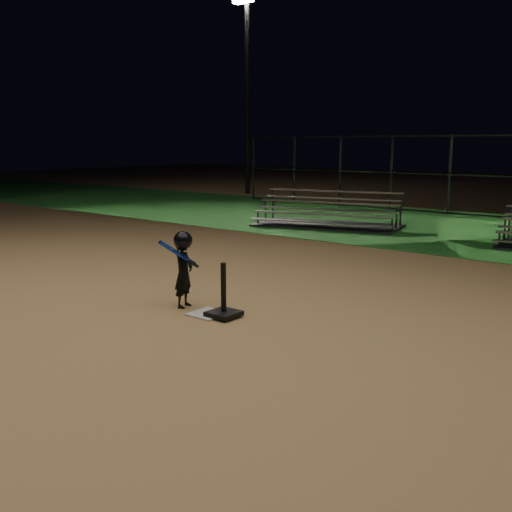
{
  "coord_description": "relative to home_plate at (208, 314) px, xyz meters",
  "views": [
    {
      "loc": [
        5.38,
        -5.55,
        2.26
      ],
      "look_at": [
        0.0,
        1.0,
        0.65
      ],
      "focal_mm": 42.24,
      "sensor_mm": 36.0,
      "label": 1
    }
  ],
  "objects": [
    {
      "name": "ground",
      "position": [
        0.0,
        0.0,
        -0.01
      ],
      "size": [
        80.0,
        80.0,
        0.0
      ],
      "primitive_type": "plane",
      "color": "tan",
      "rests_on": "ground"
    },
    {
      "name": "grass_strip",
      "position": [
        0.0,
        10.0,
        -0.01
      ],
      "size": [
        60.0,
        8.0,
        0.01
      ],
      "primitive_type": "cube",
      "color": "#1D5B1E",
      "rests_on": "ground"
    },
    {
      "name": "home_plate",
      "position": [
        0.0,
        0.0,
        0.0
      ],
      "size": [
        0.45,
        0.45,
        0.02
      ],
      "primitive_type": "cube",
      "color": "beige",
      "rests_on": "ground"
    },
    {
      "name": "batting_tee",
      "position": [
        0.24,
        0.04,
        0.14
      ],
      "size": [
        0.38,
        0.38,
        0.71
      ],
      "color": "black",
      "rests_on": "home_plate"
    },
    {
      "name": "child_batter",
      "position": [
        -0.53,
        0.08,
        0.56
      ],
      "size": [
        0.42,
        0.62,
        1.07
      ],
      "rotation": [
        0.0,
        0.0,
        1.88
      ],
      "color": "black",
      "rests_on": "ground"
    },
    {
      "name": "bleacher_left",
      "position": [
        -3.4,
        8.19,
        0.18
      ],
      "size": [
        4.2,
        2.8,
        0.94
      ],
      "rotation": [
        0.0,
        0.0,
        0.26
      ],
      "color": "#AAAAAF",
      "rests_on": "ground"
    },
    {
      "name": "light_pole_left",
      "position": [
        -12.0,
        14.94,
        4.93
      ],
      "size": [
        0.9,
        0.53,
        8.3
      ],
      "color": "#2D2D30",
      "rests_on": "ground"
    }
  ]
}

